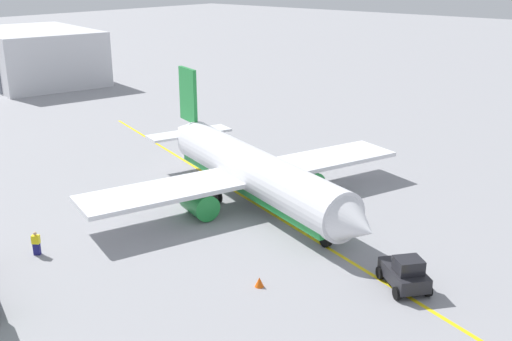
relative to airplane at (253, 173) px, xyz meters
The scene contains 7 objects.
ground_plane 2.72m from the airplane, 18.04° to the right, with size 400.00×400.00×0.00m, color #939399.
airplane is the anchor object (origin of this frame).
pushback_tug 17.20m from the airplane, 16.17° to the right, with size 4.09×3.91×2.20m.
refueling_worker 17.93m from the airplane, 106.78° to the right, with size 0.63×0.60×1.71m.
safety_cone_nose 14.33m from the airplane, 47.89° to the right, with size 0.58×0.58×0.65m, color #F2590F.
distant_hangar 67.68m from the airplane, 163.98° to the left, with size 27.50×21.51×8.84m.
taxi_line_marking 2.72m from the airplane, 18.04° to the right, with size 67.65×0.30×0.01m, color yellow.
Camera 1 is at (30.39, -35.90, 19.06)m, focal length 42.27 mm.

